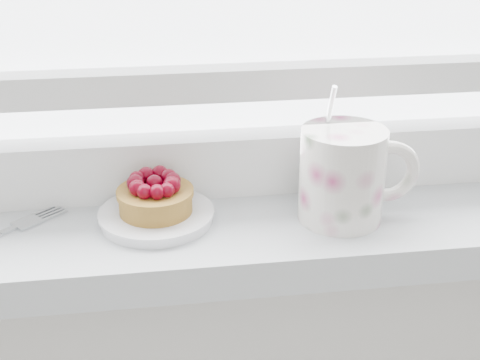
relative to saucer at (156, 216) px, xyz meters
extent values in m
cube|color=silver|center=(0.07, 0.00, -0.03)|extent=(1.60, 0.20, 0.04)
cube|color=white|center=(0.07, 0.07, 0.03)|extent=(1.30, 0.05, 0.07)
cube|color=white|center=(0.07, 0.07, 0.12)|extent=(1.30, 0.04, 0.04)
cylinder|color=white|center=(0.00, 0.00, 0.00)|extent=(0.12, 0.12, 0.01)
cylinder|color=brown|center=(0.00, 0.00, 0.02)|extent=(0.08, 0.08, 0.03)
cylinder|color=brown|center=(0.00, 0.00, 0.03)|extent=(0.08, 0.08, 0.01)
sphere|color=#40010B|center=(0.00, 0.00, 0.04)|extent=(0.02, 0.02, 0.02)
sphere|color=#40010B|center=(0.02, 0.00, 0.04)|extent=(0.02, 0.02, 0.02)
sphere|color=#40010B|center=(0.02, 0.01, 0.04)|extent=(0.02, 0.02, 0.02)
sphere|color=#40010B|center=(0.01, 0.02, 0.04)|extent=(0.02, 0.02, 0.02)
sphere|color=#40010B|center=(-0.01, 0.02, 0.04)|extent=(0.02, 0.02, 0.02)
sphere|color=#40010B|center=(-0.02, 0.01, 0.04)|extent=(0.02, 0.02, 0.02)
sphere|color=#40010B|center=(-0.02, 0.00, 0.04)|extent=(0.02, 0.02, 0.02)
sphere|color=#40010B|center=(-0.02, -0.01, 0.04)|extent=(0.02, 0.02, 0.02)
sphere|color=#40010B|center=(-0.01, -0.02, 0.04)|extent=(0.02, 0.02, 0.02)
sphere|color=#40010B|center=(0.00, -0.02, 0.04)|extent=(0.02, 0.02, 0.02)
sphere|color=#40010B|center=(0.01, -0.02, 0.04)|extent=(0.02, 0.02, 0.02)
sphere|color=#40010B|center=(0.02, -0.01, 0.04)|extent=(0.02, 0.02, 0.02)
cylinder|color=silver|center=(0.20, -0.02, 0.04)|extent=(0.09, 0.09, 0.10)
cylinder|color=black|center=(0.20, -0.02, 0.09)|extent=(0.08, 0.08, 0.01)
torus|color=silver|center=(0.25, -0.02, 0.05)|extent=(0.07, 0.02, 0.07)
cylinder|color=silver|center=(0.18, 0.00, 0.11)|extent=(0.01, 0.03, 0.06)
cube|color=silver|center=(-0.15, 0.00, 0.00)|extent=(0.02, 0.02, 0.00)
cube|color=silver|center=(-0.14, 0.01, 0.00)|extent=(0.04, 0.04, 0.00)
cube|color=silver|center=(-0.11, 0.02, 0.00)|extent=(0.03, 0.02, 0.00)
cube|color=silver|center=(-0.11, 0.03, 0.00)|extent=(0.03, 0.02, 0.00)
cube|color=silver|center=(-0.12, 0.03, 0.00)|extent=(0.03, 0.02, 0.00)
cube|color=silver|center=(-0.12, 0.04, 0.00)|extent=(0.03, 0.02, 0.00)
camera|label=1|loc=(0.00, -0.64, 0.33)|focal=50.00mm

